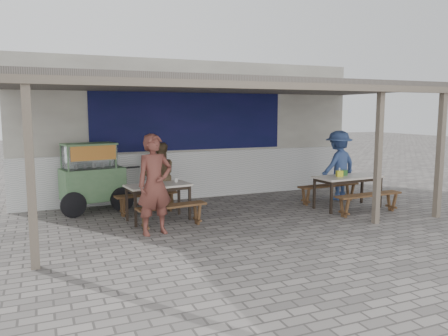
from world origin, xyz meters
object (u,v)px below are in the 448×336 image
table_left (158,188)px  patron_right_table (338,165)px  table_right (348,179)px  patron_wall_side (160,176)px  tissue_box (339,174)px  condiment_bowl (149,183)px  vendor_cart (92,175)px  donation_box (343,173)px  bench_right_street (369,199)px  bench_right_wall (329,189)px  bench_left_street (172,211)px  patron_street_side (155,185)px  condiment_jar (176,180)px  bench_left_wall (147,199)px

table_left → patron_right_table: 4.76m
table_right → patron_wall_side: patron_wall_side is taller
tissue_box → condiment_bowl: bearing=171.7°
vendor_cart → donation_box: size_ratio=9.76×
bench_right_street → bench_right_wall: same height
bench_left_street → patron_wall_side: (0.24, 1.75, 0.43)m
table_left → patron_wall_side: patron_wall_side is taller
bench_right_street → tissue_box: (-0.27, 0.68, 0.47)m
vendor_cart → tissue_box: vendor_cart is taller
bench_left_street → condiment_bowl: (-0.26, 0.75, 0.44)m
table_left → patron_wall_side: bearing=65.7°
table_left → donation_box: 4.28m
table_right → table_left: bearing=169.1°
bench_left_street → patron_street_side: (-0.39, -0.27, 0.58)m
condiment_bowl → patron_wall_side: bearing=63.3°
bench_left_street → bench_right_street: same height
condiment_jar → patron_wall_side: bearing=96.6°
table_left → bench_left_street: (0.09, -0.68, -0.33)m
table_right → bench_right_wall: size_ratio=0.96×
bench_left_wall → patron_wall_side: (0.41, 0.39, 0.43)m
table_right → donation_box: donation_box is taller
bench_left_street → bench_left_wall: 1.37m
bench_right_wall → condiment_jar: condiment_jar is taller
bench_left_wall → condiment_jar: condiment_jar is taller
bench_right_street → vendor_cart: size_ratio=0.92×
tissue_box → bench_right_wall: bearing=73.2°
bench_left_wall → condiment_bowl: bearing=-105.7°
table_right → patron_right_table: patron_right_table is taller
bench_left_wall → patron_wall_side: bearing=36.2°
bench_right_wall → condiment_jar: bearing=175.7°
donation_box → bench_left_street: bearing=-176.7°
table_left → bench_left_wall: size_ratio=0.96×
patron_street_side → tissue_box: patron_street_side is taller
donation_box → bench_right_wall: bearing=88.2°
patron_street_side → bench_right_street: bearing=-12.8°
patron_street_side → patron_wall_side: 2.12m
table_left → bench_right_street: table_left is taller
patron_wall_side → patron_right_table: patron_right_table is taller
tissue_box → table_left: bearing=172.3°
table_left → bench_left_street: size_ratio=0.96×
table_right → tissue_box: bearing=172.5°
bench_right_wall → bench_right_street: bearing=-90.0°
bench_left_wall → bench_right_street: bearing=-30.7°
bench_right_wall → patron_street_side: size_ratio=0.92×
vendor_cart → condiment_bowl: bearing=-64.4°
patron_right_table → tissue_box: size_ratio=12.87×
donation_box → condiment_bowl: 4.46m
bench_right_street → bench_right_wall: 1.34m
patron_street_side → patron_wall_side: bearing=63.5°
bench_left_street → patron_wall_side: size_ratio=0.92×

